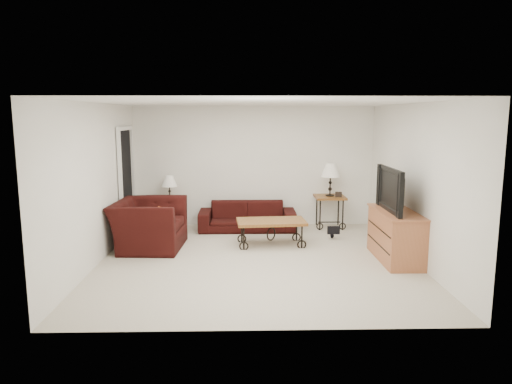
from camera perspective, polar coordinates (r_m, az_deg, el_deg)
The scene contains 20 objects.
ground at distance 7.61m, azimuth 0.13°, elevation -8.32°, with size 5.00×5.00×0.00m, color beige.
wall_back at distance 9.81m, azimuth -0.25°, elevation 3.14°, with size 5.00×0.02×2.50m, color silver.
wall_front at distance 4.87m, azimuth 0.90°, elevation -3.19°, with size 5.00×0.02×2.50m, color silver.
wall_left at distance 7.68m, azimuth -18.87°, elevation 0.92°, with size 0.02×5.00×2.50m, color silver.
wall_right at distance 7.80m, azimuth 18.82°, elevation 1.05°, with size 0.02×5.00×2.50m, color silver.
ceiling at distance 7.25m, azimuth 0.13°, elevation 10.87°, with size 5.00×5.00×0.00m, color white.
doorway at distance 9.27m, azimuth -15.59°, elevation 1.01°, with size 0.08×0.94×2.04m, color black.
sofa at distance 9.48m, azimuth -1.07°, elevation -2.98°, with size 1.95×0.76×0.57m, color black.
side_table_left at distance 9.78m, azimuth -10.44°, elevation -2.81°, with size 0.50×0.50×0.55m, color brown.
side_table_right at distance 9.81m, azimuth 8.97°, elevation -2.39°, with size 0.61×0.61×0.67m, color brown.
lamp_left at distance 9.69m, azimuth -10.53°, elevation 0.36°, with size 0.31×0.31×0.55m, color black, non-canonical shape.
lamp_right at distance 9.70m, azimuth 9.07°, elevation 1.46°, with size 0.38×0.38×0.67m, color black, non-canonical shape.
photo_frame_left at distance 9.60m, azimuth -11.52°, elevation -1.13°, with size 0.11×0.01×0.09m, color black.
photo_frame_right at distance 9.62m, azimuth 10.06°, elevation -0.30°, with size 0.13×0.02×0.11m, color black.
coffee_table at distance 8.41m, azimuth 1.86°, elevation -4.99°, with size 1.22×0.66×0.46m, color brown.
armchair at distance 8.39m, azimuth -12.95°, elevation -3.90°, with size 1.30×1.13×0.84m, color black.
throw_pillow at distance 8.29m, azimuth -12.03°, elevation -3.32°, with size 0.38×0.10×0.38m, color #B04116.
tv_stand at distance 7.84m, azimuth 16.73°, elevation -5.12°, with size 0.56×1.34×0.81m, color #AC6340.
television at distance 7.68m, azimuth 16.85°, elevation 0.29°, with size 1.20×0.16×0.69m, color black.
backpack at distance 8.98m, azimuth 9.32°, elevation -4.18°, with size 0.35×0.27×0.46m, color black.
Camera 1 is at (-0.19, -7.25, 2.30)m, focal length 32.72 mm.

